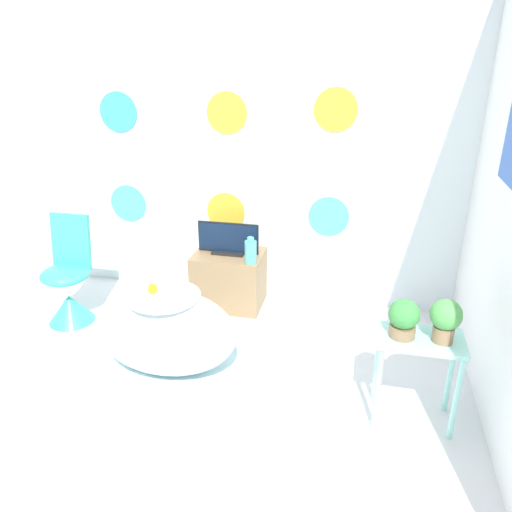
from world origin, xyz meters
The scene contains 12 objects.
ground_plane centered at (0.00, 0.00, 0.00)m, with size 12.00×12.00×0.00m, color silver.
wall_back_dotted centered at (0.00, 2.04, 1.30)m, with size 4.65×0.05×2.60m.
rug centered at (-0.09, 0.76, 0.00)m, with size 1.03×0.93×0.01m.
bathtub centered at (-0.10, 0.84, 0.28)m, with size 0.92×0.56×0.55m.
rubber_duck centered at (-0.16, 0.82, 0.59)m, with size 0.06×0.07×0.07m.
chair centered at (-1.06, 1.27, 0.26)m, with size 0.36×0.36×0.82m.
tv_cabinet centered at (0.06, 1.78, 0.23)m, with size 0.55×0.41×0.45m.
tv centered at (0.06, 1.78, 0.56)m, with size 0.49×0.12×0.26m.
vase centered at (0.27, 1.64, 0.54)m, with size 0.09×0.09×0.20m.
side_table centered at (1.43, 0.68, 0.42)m, with size 0.46×0.28×0.54m.
potted_plant_left centered at (1.33, 0.67, 0.65)m, with size 0.16×0.16×0.21m.
potted_plant_right centered at (1.53, 0.66, 0.68)m, with size 0.16×0.16×0.24m.
Camera 1 is at (1.06, -1.73, 1.97)m, focal length 35.00 mm.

